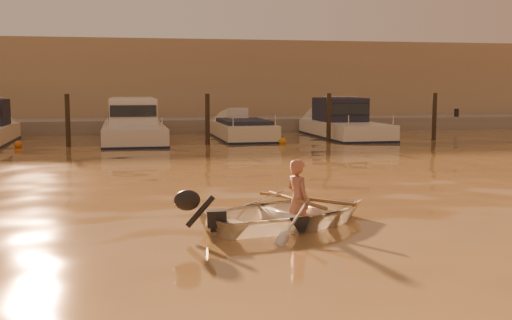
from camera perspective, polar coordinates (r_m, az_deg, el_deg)
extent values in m
plane|color=olive|center=(12.05, 5.42, -4.49)|extent=(160.00, 160.00, 0.00)
imported|color=silver|center=(10.76, 3.31, -4.72)|extent=(3.69, 3.18, 0.64)
imported|color=#A36351|center=(10.79, 3.75, -3.64)|extent=(0.49, 0.60, 1.40)
cylinder|color=brown|center=(10.87, 4.38, -3.45)|extent=(1.19, 1.80, 0.13)
cylinder|color=brown|center=(10.75, 3.53, -3.55)|extent=(0.46, 2.07, 0.13)
cylinder|color=#2D2319|center=(25.19, -16.39, 3.16)|extent=(0.18, 0.18, 2.20)
cylinder|color=#2D2319|center=(25.34, -4.33, 3.43)|extent=(0.18, 0.18, 2.20)
cylinder|color=#2D2319|center=(26.46, 6.48, 3.54)|extent=(0.18, 0.18, 2.20)
cylinder|color=#2D2319|center=(28.30, 15.57, 3.54)|extent=(0.18, 0.18, 2.20)
sphere|color=#C35D17|center=(25.65, -20.39, 1.28)|extent=(0.30, 0.30, 0.30)
sphere|color=white|center=(23.95, -8.14, 1.28)|extent=(0.30, 0.30, 0.30)
sphere|color=#C57C17|center=(25.49, 2.37, 1.66)|extent=(0.30, 0.30, 0.30)
sphere|color=white|center=(26.82, 11.32, 1.78)|extent=(0.30, 0.30, 0.30)
cube|color=gray|center=(33.04, -5.75, 2.87)|extent=(52.00, 4.00, 1.00)
cube|color=#9E8466|center=(38.44, -6.68, 6.74)|extent=(46.00, 7.00, 4.80)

